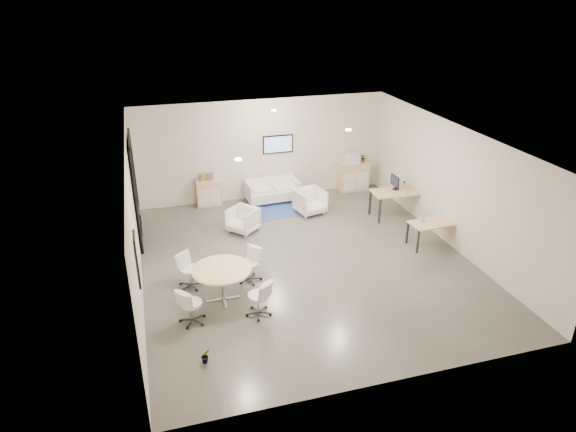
% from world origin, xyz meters
% --- Properties ---
extents(room_shell, '(9.60, 10.60, 4.80)m').
position_xyz_m(room_shell, '(0.00, 0.00, 1.60)').
color(room_shell, '#4E4B47').
rests_on(room_shell, ground).
extents(glass_door, '(0.09, 1.90, 2.85)m').
position_xyz_m(glass_door, '(-3.95, 2.51, 1.50)').
color(glass_door, black).
rests_on(glass_door, room_shell).
extents(artwork, '(0.05, 0.54, 1.04)m').
position_xyz_m(artwork, '(-3.97, -1.60, 1.55)').
color(artwork, black).
rests_on(artwork, room_shell).
extents(wall_tv, '(0.98, 0.06, 0.58)m').
position_xyz_m(wall_tv, '(0.50, 4.46, 1.75)').
color(wall_tv, black).
rests_on(wall_tv, room_shell).
extents(ceiling_spots, '(3.14, 4.14, 0.03)m').
position_xyz_m(ceiling_spots, '(-0.20, 0.83, 3.18)').
color(ceiling_spots, '#FFEAC6').
rests_on(ceiling_spots, room_shell).
extents(sideboard_left, '(0.75, 0.39, 0.84)m').
position_xyz_m(sideboard_left, '(-1.82, 4.28, 0.42)').
color(sideboard_left, '#DBAF83').
rests_on(sideboard_left, room_shell).
extents(sideboard_right, '(0.97, 0.47, 0.97)m').
position_xyz_m(sideboard_right, '(3.07, 4.24, 0.48)').
color(sideboard_right, '#DBAF83').
rests_on(sideboard_right, room_shell).
extents(books, '(0.44, 0.14, 0.22)m').
position_xyz_m(books, '(-1.86, 4.28, 0.95)').
color(books, red).
rests_on(books, sideboard_left).
extents(printer, '(0.50, 0.44, 0.33)m').
position_xyz_m(printer, '(2.98, 4.24, 1.12)').
color(printer, white).
rests_on(printer, sideboard_right).
extents(loveseat, '(1.69, 0.92, 0.62)m').
position_xyz_m(loveseat, '(0.19, 4.08, 0.34)').
color(loveseat, white).
rests_on(loveseat, room_shell).
extents(blue_rug, '(1.85, 1.36, 0.01)m').
position_xyz_m(blue_rug, '(-0.04, 3.22, 0.01)').
color(blue_rug, '#2F4490').
rests_on(blue_rug, room_shell).
extents(armchair_left, '(1.01, 1.01, 0.76)m').
position_xyz_m(armchair_left, '(-1.16, 2.15, 0.38)').
color(armchair_left, white).
rests_on(armchair_left, room_shell).
extents(armchair_right, '(0.95, 0.91, 0.83)m').
position_xyz_m(armchair_right, '(1.05, 2.82, 0.41)').
color(armchair_right, white).
rests_on(armchair_right, room_shell).
extents(desk_rear, '(1.57, 0.84, 0.80)m').
position_xyz_m(desk_rear, '(3.47, 1.88, 0.72)').
color(desk_rear, '#DBAF83').
rests_on(desk_rear, room_shell).
extents(desk_front, '(1.37, 0.78, 0.69)m').
position_xyz_m(desk_front, '(3.53, -0.10, 0.62)').
color(desk_front, '#DBAF83').
rests_on(desk_front, room_shell).
extents(monitor, '(0.20, 0.50, 0.44)m').
position_xyz_m(monitor, '(3.43, 2.03, 1.04)').
color(monitor, black).
rests_on(monitor, desk_rear).
extents(round_table, '(1.30, 1.30, 0.79)m').
position_xyz_m(round_table, '(-2.29, -1.12, 0.71)').
color(round_table, '#DBAF83').
rests_on(round_table, room_shell).
extents(meeting_chairs, '(2.31, 2.31, 0.82)m').
position_xyz_m(meeting_chairs, '(-2.29, -1.12, 0.41)').
color(meeting_chairs, white).
rests_on(meeting_chairs, room_shell).
extents(plant_cabinet, '(0.27, 0.30, 0.21)m').
position_xyz_m(plant_cabinet, '(3.40, 4.26, 1.07)').
color(plant_cabinet, '#3F7F3F').
rests_on(plant_cabinet, sideboard_right).
extents(plant_floor, '(0.21, 0.33, 0.14)m').
position_xyz_m(plant_floor, '(-2.95, -3.08, 0.07)').
color(plant_floor, '#3F7F3F').
rests_on(plant_floor, room_shell).
extents(cup, '(0.15, 0.14, 0.12)m').
position_xyz_m(cup, '(3.23, 0.04, 0.75)').
color(cup, white).
rests_on(cup, desk_front).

